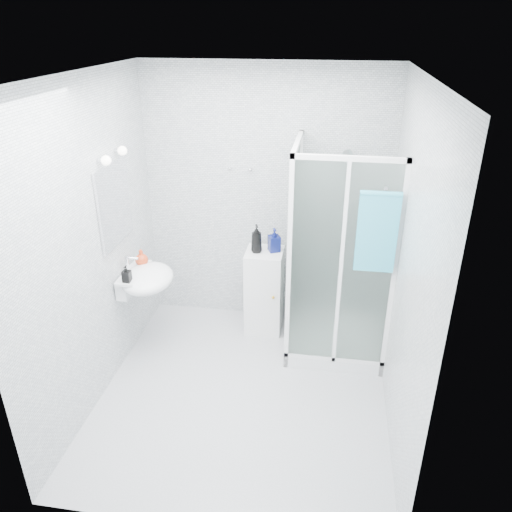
% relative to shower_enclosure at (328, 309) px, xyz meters
% --- Properties ---
extents(room, '(2.40, 2.60, 2.60)m').
position_rel_shower_enclosure_xyz_m(room, '(-0.67, -0.77, 0.85)').
color(room, silver).
rests_on(room, ground).
extents(shower_enclosure, '(0.90, 0.95, 2.00)m').
position_rel_shower_enclosure_xyz_m(shower_enclosure, '(0.00, 0.00, 0.00)').
color(shower_enclosure, white).
rests_on(shower_enclosure, ground).
extents(wall_basin, '(0.46, 0.56, 0.35)m').
position_rel_shower_enclosure_xyz_m(wall_basin, '(-1.66, -0.32, 0.35)').
color(wall_basin, white).
rests_on(wall_basin, ground).
extents(mirror, '(0.02, 0.60, 0.70)m').
position_rel_shower_enclosure_xyz_m(mirror, '(-1.85, -0.32, 1.05)').
color(mirror, white).
rests_on(mirror, room).
extents(vanity_lights, '(0.10, 0.40, 0.08)m').
position_rel_shower_enclosure_xyz_m(vanity_lights, '(-1.80, -0.32, 1.47)').
color(vanity_lights, silver).
rests_on(vanity_lights, room).
extents(wall_hooks, '(0.23, 0.06, 0.03)m').
position_rel_shower_enclosure_xyz_m(wall_hooks, '(-0.92, 0.49, 1.17)').
color(wall_hooks, silver).
rests_on(wall_hooks, room).
extents(storage_cabinet, '(0.36, 0.39, 0.88)m').
position_rel_shower_enclosure_xyz_m(storage_cabinet, '(-0.64, 0.26, -0.01)').
color(storage_cabinet, white).
rests_on(storage_cabinet, ground).
extents(hand_towel, '(0.31, 0.05, 0.67)m').
position_rel_shower_enclosure_xyz_m(hand_towel, '(0.33, -0.40, 0.99)').
color(hand_towel, '#33A5C3').
rests_on(hand_towel, shower_enclosure).
extents(shampoo_bottle_a, '(0.14, 0.14, 0.28)m').
position_rel_shower_enclosure_xyz_m(shampoo_bottle_a, '(-0.72, 0.24, 0.57)').
color(shampoo_bottle_a, black).
rests_on(shampoo_bottle_a, storage_cabinet).
extents(shampoo_bottle_b, '(0.14, 0.14, 0.23)m').
position_rel_shower_enclosure_xyz_m(shampoo_bottle_b, '(-0.55, 0.29, 0.54)').
color(shampoo_bottle_b, navy).
rests_on(shampoo_bottle_b, storage_cabinet).
extents(soap_dispenser_orange, '(0.14, 0.14, 0.15)m').
position_rel_shower_enclosure_xyz_m(soap_dispenser_orange, '(-1.72, -0.18, 0.49)').
color(soap_dispenser_orange, red).
rests_on(soap_dispenser_orange, wall_basin).
extents(soap_dispenser_black, '(0.07, 0.07, 0.15)m').
position_rel_shower_enclosure_xyz_m(soap_dispenser_black, '(-1.73, -0.51, 0.49)').
color(soap_dispenser_black, black).
rests_on(soap_dispenser_black, wall_basin).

